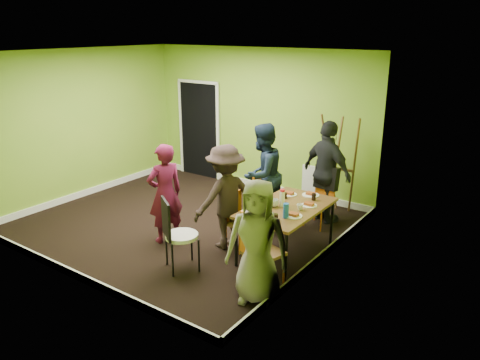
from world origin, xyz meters
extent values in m
plane|color=black|center=(0.00, 0.00, 0.00)|extent=(5.00, 5.00, 0.00)
cube|color=#78AA2B|center=(0.00, 2.25, 1.40)|extent=(5.00, 0.04, 2.80)
cube|color=#78AA2B|center=(0.00, -2.25, 1.40)|extent=(5.00, 0.04, 2.80)
cube|color=#78AA2B|center=(-2.50, 0.00, 1.40)|extent=(0.04, 4.50, 2.80)
cube|color=#78AA2B|center=(2.50, 0.00, 1.40)|extent=(0.04, 4.50, 2.80)
cube|color=white|center=(0.00, 0.00, 2.80)|extent=(5.00, 4.50, 0.04)
cube|color=black|center=(-1.50, 2.22, 1.02)|extent=(1.00, 0.05, 2.04)
cube|color=white|center=(1.30, 2.22, 0.40)|extent=(0.50, 0.04, 0.55)
cylinder|color=black|center=(1.60, -0.73, 0.35)|extent=(0.04, 0.04, 0.71)
cylinder|color=black|center=(2.38, -0.73, 0.35)|extent=(0.04, 0.04, 0.71)
cylinder|color=black|center=(1.60, 0.65, 0.35)|extent=(0.04, 0.04, 0.71)
cylinder|color=black|center=(2.38, 0.65, 0.35)|extent=(0.04, 0.04, 0.71)
cube|color=brown|center=(1.99, -0.04, 0.73)|extent=(0.90, 1.50, 0.04)
cylinder|color=orange|center=(1.15, 0.74, 0.21)|extent=(0.02, 0.02, 0.42)
cylinder|color=orange|center=(1.13, 0.42, 0.21)|extent=(0.02, 0.02, 0.42)
cylinder|color=orange|center=(1.47, 0.72, 0.21)|extent=(0.02, 0.02, 0.42)
cylinder|color=orange|center=(1.45, 0.40, 0.21)|extent=(0.02, 0.02, 0.42)
cube|color=brown|center=(1.30, 0.57, 0.42)|extent=(0.39, 0.39, 0.04)
cube|color=orange|center=(1.12, 0.58, 0.67)|extent=(0.04, 0.36, 0.47)
cylinder|color=orange|center=(1.21, -0.06, 0.20)|extent=(0.02, 0.02, 0.39)
cylinder|color=orange|center=(1.14, -0.35, 0.20)|extent=(0.02, 0.02, 0.39)
cylinder|color=orange|center=(1.50, -0.13, 0.20)|extent=(0.02, 0.02, 0.39)
cylinder|color=orange|center=(1.43, -0.42, 0.20)|extent=(0.02, 0.02, 0.39)
cube|color=brown|center=(1.32, -0.24, 0.39)|extent=(0.42, 0.42, 0.03)
cube|color=orange|center=(1.16, -0.20, 0.63)|extent=(0.10, 0.33, 0.44)
cylinder|color=orange|center=(2.08, 1.32, 0.22)|extent=(0.03, 0.03, 0.43)
cylinder|color=orange|center=(1.75, 1.36, 0.22)|extent=(0.03, 0.03, 0.43)
cylinder|color=orange|center=(2.04, 1.00, 0.22)|extent=(0.03, 0.03, 0.43)
cylinder|color=orange|center=(1.72, 1.03, 0.22)|extent=(0.03, 0.03, 0.43)
cube|color=brown|center=(1.90, 1.18, 0.43)|extent=(0.43, 0.43, 0.04)
cube|color=orange|center=(1.92, 1.36, 0.70)|extent=(0.37, 0.07, 0.48)
cylinder|color=orange|center=(1.98, -1.11, 0.24)|extent=(0.03, 0.03, 0.48)
cylinder|color=orange|center=(2.33, -1.20, 0.24)|extent=(0.03, 0.03, 0.48)
cylinder|color=orange|center=(2.07, -0.76, 0.24)|extent=(0.03, 0.03, 0.48)
cylinder|color=orange|center=(2.42, -0.85, 0.24)|extent=(0.03, 0.03, 0.48)
cube|color=brown|center=(2.20, -0.98, 0.48)|extent=(0.53, 0.53, 0.04)
cube|color=orange|center=(2.15, -1.17, 0.77)|extent=(0.40, 0.14, 0.53)
cylinder|color=black|center=(0.79, -1.25, 0.24)|extent=(0.03, 0.03, 0.48)
cylinder|color=black|center=(1.09, -1.45, 0.24)|extent=(0.03, 0.03, 0.48)
cylinder|color=black|center=(0.99, -0.95, 0.24)|extent=(0.03, 0.03, 0.48)
cylinder|color=black|center=(1.29, -1.15, 0.24)|extent=(0.03, 0.03, 0.48)
cylinder|color=white|center=(1.04, -1.20, 0.49)|extent=(0.44, 0.44, 0.05)
cube|color=black|center=(0.93, -1.37, 0.76)|extent=(0.35, 0.25, 0.53)
cylinder|color=brown|center=(1.72, 1.90, 0.88)|extent=(0.25, 0.41, 1.78)
cylinder|color=brown|center=(2.18, 1.90, 0.88)|extent=(0.25, 0.41, 1.78)
cylinder|color=brown|center=(1.95, 1.64, 0.88)|extent=(0.04, 0.40, 1.73)
cube|color=brown|center=(1.95, 1.85, 0.83)|extent=(0.48, 0.04, 0.04)
cylinder|color=white|center=(1.77, 0.40, 0.76)|extent=(0.23, 0.23, 0.01)
cylinder|color=white|center=(1.69, -0.51, 0.76)|extent=(0.27, 0.27, 0.01)
cylinder|color=white|center=(2.05, 0.57, 0.76)|extent=(0.26, 0.26, 0.01)
cylinder|color=white|center=(1.97, -0.66, 0.76)|extent=(0.24, 0.24, 0.01)
cylinder|color=white|center=(2.22, 0.17, 0.76)|extent=(0.23, 0.23, 0.01)
cylinder|color=white|center=(2.23, -0.30, 0.76)|extent=(0.24, 0.24, 0.01)
cylinder|color=white|center=(1.92, -0.07, 0.86)|extent=(0.07, 0.07, 0.22)
cylinder|color=#174FB2|center=(2.17, -0.40, 0.85)|extent=(0.08, 0.08, 0.20)
cylinder|color=orange|center=(1.85, 0.10, 0.79)|extent=(0.04, 0.04, 0.08)
cylinder|color=black|center=(1.80, 0.24, 0.79)|extent=(0.06, 0.06, 0.09)
cylinder|color=black|center=(2.17, 0.41, 0.80)|extent=(0.06, 0.06, 0.10)
cylinder|color=black|center=(2.11, -0.56, 0.79)|extent=(0.07, 0.07, 0.09)
imported|color=white|center=(1.83, -0.14, 0.80)|extent=(0.14, 0.14, 0.11)
imported|color=white|center=(2.20, -0.05, 0.79)|extent=(0.09, 0.09, 0.08)
imported|color=#530E2B|center=(0.24, -0.68, 0.77)|extent=(0.54, 0.66, 1.54)
imported|color=#152336|center=(1.06, 0.75, 0.85)|extent=(0.70, 0.87, 1.70)
imported|color=black|center=(1.10, -0.30, 0.78)|extent=(0.90, 1.15, 1.57)
imported|color=black|center=(1.90, 1.44, 0.86)|extent=(1.10, 0.75, 1.73)
imported|color=gray|center=(2.28, -1.26, 0.76)|extent=(0.86, 0.70, 1.53)
camera|label=1|loc=(4.99, -5.44, 3.16)|focal=35.00mm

